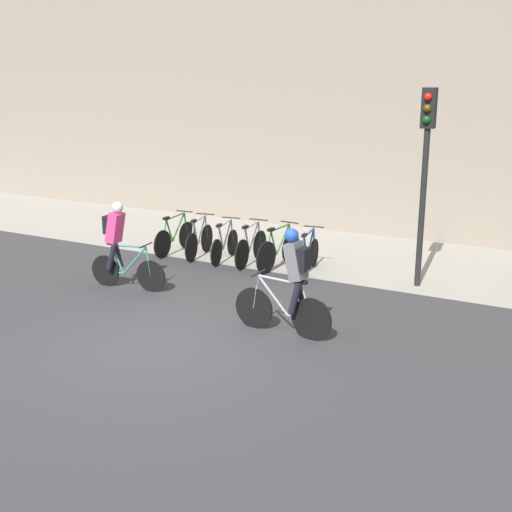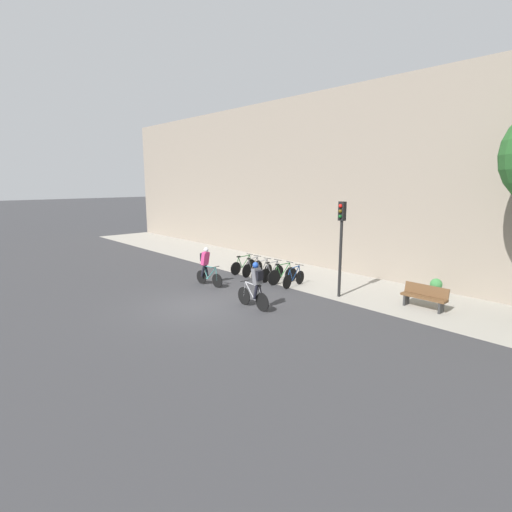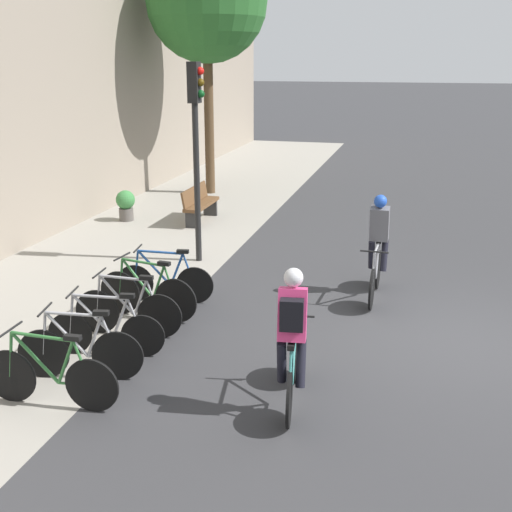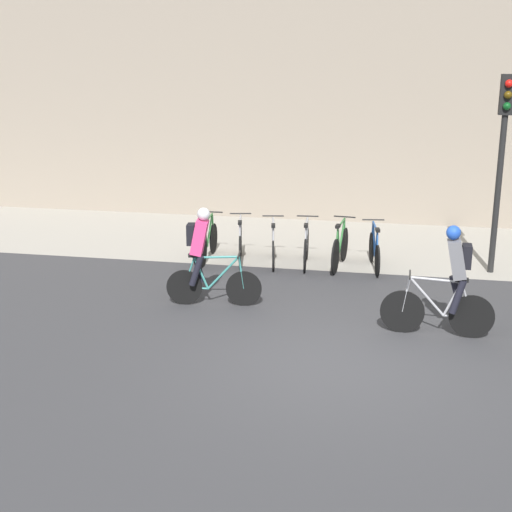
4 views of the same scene
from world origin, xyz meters
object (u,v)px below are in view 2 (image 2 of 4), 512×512
at_px(parked_bike_5, 294,278).
at_px(traffic_light_pole, 341,232).
at_px(parked_bike_1, 253,268).
at_px(potted_plant, 436,287).
at_px(parked_bike_4, 283,275).
at_px(cyclist_pink, 206,265).
at_px(cyclist_grey, 256,284).
at_px(parked_bike_3, 272,273).
at_px(bench, 424,297).
at_px(parked_bike_2, 262,271).
at_px(parked_bike_0, 243,266).

relative_size(parked_bike_5, traffic_light_pole, 0.42).
height_order(parked_bike_5, traffic_light_pole, traffic_light_pole).
relative_size(parked_bike_1, potted_plant, 2.08).
xyz_separation_m(parked_bike_4, traffic_light_pole, (3.05, 0.21, 2.28)).
xyz_separation_m(cyclist_pink, traffic_light_pole, (5.22, 2.99, 1.75)).
height_order(cyclist_grey, parked_bike_3, cyclist_grey).
bearing_deg(bench, parked_bike_2, -170.30).
height_order(cyclist_pink, bench, cyclist_pink).
bearing_deg(parked_bike_1, cyclist_pink, -91.16).
bearing_deg(parked_bike_1, parked_bike_5, -0.03).
bearing_deg(traffic_light_pole, bench, 19.18).
xyz_separation_m(cyclist_pink, parked_bike_4, (2.17, 2.78, -0.53)).
bearing_deg(traffic_light_pole, cyclist_pink, -150.20).
xyz_separation_m(parked_bike_4, parked_bike_5, (0.71, -0.00, -0.03)).
height_order(parked_bike_0, parked_bike_5, parked_bike_0).
xyz_separation_m(parked_bike_0, parked_bike_2, (1.41, -0.00, -0.02)).
xyz_separation_m(cyclist_grey, parked_bike_2, (-3.37, 3.43, -0.56)).
relative_size(parked_bike_5, potted_plant, 2.12).
bearing_deg(cyclist_grey, potted_plant, 59.98).
bearing_deg(parked_bike_3, cyclist_pink, -117.83).
distance_m(parked_bike_2, parked_bike_4, 1.41).
bearing_deg(parked_bike_2, parked_bike_4, 0.07).
relative_size(cyclist_pink, parked_bike_1, 1.09).
height_order(cyclist_pink, traffic_light_pole, traffic_light_pole).
bearing_deg(cyclist_grey, traffic_light_pole, 73.36).
height_order(cyclist_pink, parked_bike_2, cyclist_pink).
bearing_deg(bench, parked_bike_1, -171.13).
relative_size(cyclist_grey, parked_bike_5, 1.08).
xyz_separation_m(cyclist_grey, traffic_light_pole, (1.09, 3.65, 1.75)).
xyz_separation_m(parked_bike_3, traffic_light_pole, (3.75, 0.21, 2.29)).
distance_m(parked_bike_1, bench, 8.35).
relative_size(parked_bike_2, parked_bike_5, 0.98).
bearing_deg(parked_bike_0, traffic_light_pole, 2.08).
xyz_separation_m(parked_bike_1, parked_bike_3, (1.41, -0.00, 0.00)).
bearing_deg(parked_bike_2, potted_plant, 23.65).
bearing_deg(cyclist_pink, bench, 26.06).
height_order(traffic_light_pole, bench, traffic_light_pole).
bearing_deg(traffic_light_pole, parked_bike_0, -177.92).
bearing_deg(parked_bike_3, parked_bike_4, 0.01).
height_order(parked_bike_2, potted_plant, parked_bike_2).
relative_size(cyclist_pink, bench, 1.05).
bearing_deg(potted_plant, parked_bike_4, -151.43).
xyz_separation_m(cyclist_grey, potted_plant, (3.80, 6.57, -0.51)).
bearing_deg(cyclist_pink, potted_plant, 36.72).
distance_m(parked_bike_1, parked_bike_4, 2.11).
xyz_separation_m(cyclist_grey, parked_bike_5, (-1.25, 3.43, -0.56)).
xyz_separation_m(cyclist_pink, parked_bike_3, (1.47, 2.78, -0.54)).
distance_m(cyclist_pink, cyclist_grey, 4.18).
bearing_deg(parked_bike_5, parked_bike_3, 179.95).
bearing_deg(parked_bike_4, parked_bike_2, -179.93).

